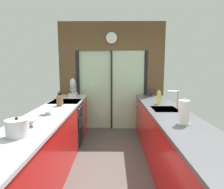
% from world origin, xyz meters
% --- Properties ---
extents(ground_plane, '(5.04, 7.60, 0.02)m').
position_xyz_m(ground_plane, '(0.00, 0.60, -0.01)').
color(ground_plane, '#4C4742').
extents(back_wall_unit, '(2.64, 0.12, 2.70)m').
position_xyz_m(back_wall_unit, '(0.00, 2.40, 1.52)').
color(back_wall_unit, brown).
rests_on(back_wall_unit, ground_plane).
extents(left_counter_run, '(0.62, 3.80, 0.92)m').
position_xyz_m(left_counter_run, '(-0.91, 0.13, 0.47)').
color(left_counter_run, red).
rests_on(left_counter_run, ground_plane).
extents(right_counter_run, '(0.62, 3.80, 0.92)m').
position_xyz_m(right_counter_run, '(0.91, 0.30, 0.46)').
color(right_counter_run, red).
rests_on(right_counter_run, ground_plane).
extents(sink_faucet, '(0.19, 0.02, 0.30)m').
position_xyz_m(sink_faucet, '(1.06, 0.55, 1.12)').
color(sink_faucet, '#B7BABC').
rests_on(sink_faucet, right_counter_run).
extents(oven_range, '(0.60, 0.60, 0.92)m').
position_xyz_m(oven_range, '(-0.91, 1.25, 0.46)').
color(oven_range, black).
rests_on(oven_range, ground_plane).
extents(mixing_bowl_mid, '(0.15, 0.15, 0.09)m').
position_xyz_m(mixing_bowl_mid, '(-0.89, -0.43, 0.97)').
color(mixing_bowl_mid, gray).
rests_on(mixing_bowl_mid, left_counter_run).
extents(mixing_bowl_far, '(0.20, 0.20, 0.07)m').
position_xyz_m(mixing_bowl_far, '(-0.89, 0.15, 0.96)').
color(mixing_bowl_far, silver).
rests_on(mixing_bowl_far, left_counter_run).
extents(knife_block, '(0.08, 0.14, 0.27)m').
position_xyz_m(knife_block, '(-0.89, 0.79, 1.02)').
color(knife_block, brown).
rests_on(knife_block, left_counter_run).
extents(stand_mixer, '(0.17, 0.27, 0.42)m').
position_xyz_m(stand_mixer, '(-0.89, 1.91, 1.08)').
color(stand_mixer, '#B7BABC').
rests_on(stand_mixer, left_counter_run).
extents(stock_pot, '(0.22, 0.22, 0.20)m').
position_xyz_m(stock_pot, '(-0.89, -0.74, 1.01)').
color(stock_pot, '#B7BABC').
rests_on(stock_pot, left_counter_run).
extents(kettle, '(0.26, 0.17, 0.22)m').
position_xyz_m(kettle, '(0.89, 2.03, 1.02)').
color(kettle, black).
rests_on(kettle, right_counter_run).
extents(soap_bottle, '(0.07, 0.07, 0.28)m').
position_xyz_m(soap_bottle, '(0.89, 0.99, 1.04)').
color(soap_bottle, '#D1CC4C').
rests_on(soap_bottle, right_counter_run).
extents(paper_towel_roll, '(0.15, 0.15, 0.32)m').
position_xyz_m(paper_towel_roll, '(0.89, -0.30, 1.06)').
color(paper_towel_roll, '#B7BABC').
rests_on(paper_towel_roll, right_counter_run).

